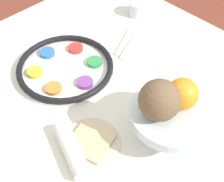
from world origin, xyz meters
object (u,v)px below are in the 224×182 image
Objects in this scene: seder_plate at (65,67)px; napkin_roll at (71,150)px; bread_plate at (91,142)px; cup_near at (138,8)px; orange_fruit at (182,94)px; coconut at (160,100)px; fruit_stand at (171,115)px.

napkin_roll is (0.27, -0.19, 0.01)m from seder_plate.
cup_near reaches higher than bread_plate.
orange_fruit is at bearing -36.79° from cup_near.
seder_plate is at bearing 144.44° from napkin_roll.
orange_fruit is 0.49× the size of napkin_roll.
cup_near is (-0.44, 0.41, -0.13)m from coconut.
coconut reaches higher than fruit_stand.
coconut is at bearing -108.24° from orange_fruit.
seder_plate is 0.41m from coconut.
napkin_roll is at bearing -62.23° from cup_near.
cup_near is at bearing 136.89° from coconut.
fruit_stand reaches higher than bread_plate.
seder_plate is 0.33m from napkin_roll.
orange_fruit reaches higher than seder_plate.
fruit_stand is at bearing 54.28° from bread_plate.
cup_near is at bearing 117.77° from napkin_roll.
seder_plate is at bearing -82.65° from cup_near.
fruit_stand is at bearing -39.09° from cup_near.
bread_plate is at bearing -127.21° from coconut.
napkin_roll is 2.32× the size of cup_near.
seder_plate is at bearing -169.55° from orange_fruit.
seder_plate is at bearing -178.70° from coconut.
bread_plate is at bearing -121.87° from orange_fruit.
coconut is at bearing 52.79° from bread_plate.
napkin_roll is at bearing -120.38° from coconut.
bread_plate is (-0.11, -0.14, -0.16)m from coconut.
napkin_roll is (-0.01, -0.06, 0.02)m from bread_plate.
fruit_stand reaches higher than napkin_roll.
fruit_stand is 2.70× the size of orange_fruit.
seder_plate is 1.96× the size of bread_plate.
coconut is 0.27m from napkin_roll.
napkin_roll is (-0.14, -0.24, -0.06)m from fruit_stand.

